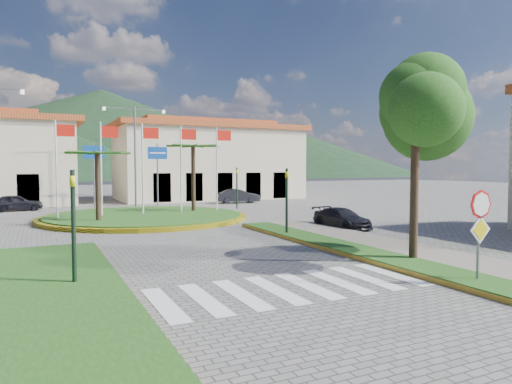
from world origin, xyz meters
name	(u,v)px	position (x,y,z in m)	size (l,w,h in m)	color
ground	(392,338)	(0.00, 0.00, 0.00)	(160.00, 160.00, 0.00)	#63605E
sidewalk_right	(503,278)	(6.00, 2.00, 0.07)	(4.00, 28.00, 0.15)	gray
verge_right	(475,282)	(4.80, 2.00, 0.09)	(1.60, 28.00, 0.18)	#1A4B15
median_left	(20,295)	(-6.50, 6.00, 0.09)	(5.00, 14.00, 0.18)	#1A4B15
crosswalk	(288,288)	(0.00, 4.00, 0.01)	(8.00, 3.00, 0.01)	silver
roundabout_island	(145,216)	(0.00, 22.00, 0.17)	(12.70, 12.70, 6.00)	yellow
stop_sign	(480,221)	(4.90, 1.96, 1.79)	(0.80, 0.11, 2.65)	slate
deciduous_tree	(416,110)	(5.50, 5.00, 5.18)	(3.60, 3.60, 6.80)	black
traffic_light_left	(73,217)	(-5.20, 6.50, 1.94)	(0.15, 0.18, 3.20)	black
traffic_light_right	(287,195)	(4.50, 12.00, 1.94)	(0.15, 0.18, 3.20)	black
traffic_light_far	(237,184)	(8.00, 26.00, 1.94)	(0.18, 0.15, 3.20)	black
direction_sign_west	(94,163)	(-2.00, 30.97, 3.53)	(1.60, 0.14, 5.20)	slate
direction_sign_east	(158,164)	(3.00, 30.97, 3.53)	(1.60, 0.14, 5.20)	slate
street_lamp_centre	(135,151)	(1.00, 30.00, 4.50)	(4.80, 0.16, 8.00)	slate
building_right	(209,161)	(10.00, 38.00, 3.90)	(19.08, 9.54, 8.05)	beige
hill_far_mid	(102,133)	(15.00, 160.00, 15.00)	(180.00, 180.00, 30.00)	black
hill_far_east	(276,150)	(70.00, 135.00, 9.00)	(120.00, 120.00, 18.00)	black
hill_near_back	(19,149)	(-10.00, 130.00, 8.00)	(110.00, 110.00, 16.00)	black
car_dark_a	(16,203)	(-7.46, 31.33, 0.62)	(1.45, 3.62, 1.23)	black
car_dark_b	(238,196)	(10.28, 31.02, 0.63)	(1.33, 3.82, 1.26)	black
car_side_right	(342,218)	(8.57, 13.20, 0.53)	(1.50, 3.68, 1.07)	black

